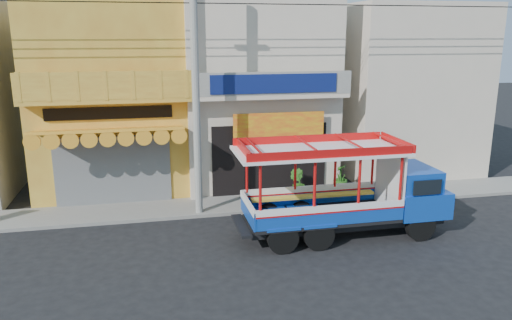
{
  "coord_description": "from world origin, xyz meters",
  "views": [
    {
      "loc": [
        -2.57,
        -13.65,
        6.33
      ],
      "look_at": [
        0.91,
        2.5,
        2.14
      ],
      "focal_mm": 35.0,
      "sensor_mm": 36.0,
      "label": 1
    }
  ],
  "objects_px": {
    "potted_plant_b": "(297,183)",
    "potted_plant_c": "(340,177)",
    "songthaew_truck": "(358,190)",
    "utility_pole": "(200,74)"
  },
  "relations": [
    {
      "from": "potted_plant_b",
      "to": "potted_plant_c",
      "type": "xyz_separation_m",
      "value": [
        1.96,
        0.42,
        -0.01
      ]
    },
    {
      "from": "songthaew_truck",
      "to": "potted_plant_c",
      "type": "bearing_deg",
      "value": 75.09
    },
    {
      "from": "utility_pole",
      "to": "songthaew_truck",
      "type": "xyz_separation_m",
      "value": [
        4.64,
        -2.83,
        -3.52
      ]
    },
    {
      "from": "potted_plant_c",
      "to": "potted_plant_b",
      "type": "bearing_deg",
      "value": -34.03
    },
    {
      "from": "potted_plant_b",
      "to": "potted_plant_c",
      "type": "distance_m",
      "value": 2.0
    },
    {
      "from": "utility_pole",
      "to": "potted_plant_b",
      "type": "height_order",
      "value": "utility_pole"
    },
    {
      "from": "potted_plant_c",
      "to": "songthaew_truck",
      "type": "bearing_deg",
      "value": 28.91
    },
    {
      "from": "utility_pole",
      "to": "potted_plant_c",
      "type": "distance_m",
      "value": 7.37
    },
    {
      "from": "utility_pole",
      "to": "potted_plant_b",
      "type": "xyz_separation_m",
      "value": [
        3.8,
        0.98,
        -4.36
      ]
    },
    {
      "from": "songthaew_truck",
      "to": "potted_plant_b",
      "type": "height_order",
      "value": "songthaew_truck"
    }
  ]
}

